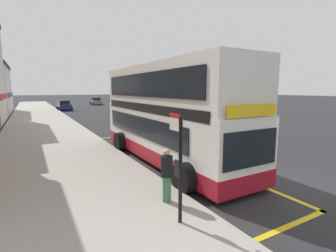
# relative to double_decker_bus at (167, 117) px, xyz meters

# --- Properties ---
(ground_plane) EXTENTS (260.00, 260.00, 0.00)m
(ground_plane) POSITION_rel_double_decker_bus_xyz_m (2.46, 27.40, -2.06)
(ground_plane) COLOR #28282B
(pavement_near) EXTENTS (6.00, 76.00, 0.14)m
(pavement_near) POSITION_rel_double_decker_bus_xyz_m (-4.54, 27.40, -1.99)
(pavement_near) COLOR #A39E93
(pavement_near) RESTS_ON ground
(double_decker_bus) EXTENTS (3.15, 10.10, 4.40)m
(double_decker_bus) POSITION_rel_double_decker_bus_xyz_m (0.00, 0.00, 0.00)
(double_decker_bus) COLOR white
(double_decker_bus) RESTS_ON ground
(bus_bay_markings) EXTENTS (2.89, 13.38, 0.01)m
(bus_bay_markings) POSITION_rel_double_decker_bus_xyz_m (-0.10, 0.10, -2.06)
(bus_bay_markings) COLOR gold
(bus_bay_markings) RESTS_ON ground
(bus_stop_sign) EXTENTS (0.09, 0.51, 2.60)m
(bus_stop_sign) POSITION_rel_double_decker_bus_xyz_m (-2.55, -5.16, -0.38)
(bus_stop_sign) COLOR black
(bus_stop_sign) RESTS_ON pavement_near
(parked_car_grey_behind) EXTENTS (2.09, 4.20, 1.62)m
(parked_car_grey_behind) POSITION_rel_double_decker_bus_xyz_m (7.29, 44.74, -1.26)
(parked_car_grey_behind) COLOR slate
(parked_car_grey_behind) RESTS_ON ground
(parked_car_navy_distant) EXTENTS (2.09, 4.20, 1.62)m
(parked_car_navy_distant) POSITION_rel_double_decker_bus_xyz_m (5.47, 15.78, -1.26)
(parked_car_navy_distant) COLOR navy
(parked_car_navy_distant) RESTS_ON ground
(parked_car_navy_across) EXTENTS (2.09, 4.20, 1.62)m
(parked_car_navy_across) POSITION_rel_double_decker_bus_xyz_m (7.39, 22.74, -1.26)
(parked_car_navy_across) COLOR navy
(parked_car_navy_across) RESTS_ON ground
(parked_car_navy_far) EXTENTS (2.09, 4.20, 1.62)m
(parked_car_navy_far) POSITION_rel_double_decker_bus_xyz_m (-0.62, 32.64, -1.26)
(parked_car_navy_far) COLOR navy
(parked_car_navy_far) RESTS_ON ground
(pedestrian_waiting_near_sign) EXTENTS (0.34, 0.34, 1.54)m
(pedestrian_waiting_near_sign) POSITION_rel_double_decker_bus_xyz_m (-2.29, -4.11, -1.09)
(pedestrian_waiting_near_sign) COLOR #3F724C
(pedestrian_waiting_near_sign) RESTS_ON pavement_near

